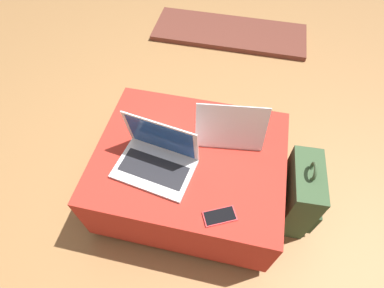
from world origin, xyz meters
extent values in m
plane|color=#9E7042|center=(0.00, 0.00, 0.00)|extent=(14.00, 14.00, 0.00)
cube|color=maroon|center=(0.00, 0.00, 0.03)|extent=(0.94, 0.75, 0.05)
cube|color=#B22D23|center=(0.00, 0.00, 0.24)|extent=(0.98, 0.78, 0.38)
cube|color=silver|center=(-0.15, -0.12, 0.43)|extent=(0.41, 0.30, 0.02)
cube|color=#232328|center=(-0.15, -0.13, 0.44)|extent=(0.35, 0.18, 0.00)
cube|color=silver|center=(-0.13, -0.02, 0.56)|extent=(0.37, 0.10, 0.24)
cube|color=#1E4799|center=(-0.13, -0.02, 0.56)|extent=(0.33, 0.08, 0.22)
cube|color=silver|center=(0.17, 0.21, 0.43)|extent=(0.37, 0.30, 0.02)
cube|color=#B2B2B7|center=(0.17, 0.21, 0.44)|extent=(0.32, 0.18, 0.00)
cube|color=silver|center=(0.18, 0.10, 0.57)|extent=(0.35, 0.10, 0.25)
cube|color=#B23D93|center=(0.18, 0.11, 0.57)|extent=(0.31, 0.09, 0.23)
cube|color=red|center=(0.20, -0.29, 0.43)|extent=(0.16, 0.13, 0.01)
cube|color=black|center=(0.20, -0.29, 0.43)|extent=(0.15, 0.12, 0.00)
cube|color=#385133|center=(0.60, 0.00, 0.23)|extent=(0.16, 0.32, 0.45)
cube|color=#2F452B|center=(0.69, 0.00, 0.14)|extent=(0.07, 0.26, 0.20)
torus|color=#385133|center=(0.60, 0.00, 0.48)|extent=(0.02, 0.09, 0.09)
cube|color=brown|center=(0.00, 1.68, 0.02)|extent=(1.40, 0.50, 0.04)
camera|label=1|loc=(0.19, -0.82, 1.70)|focal=28.00mm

